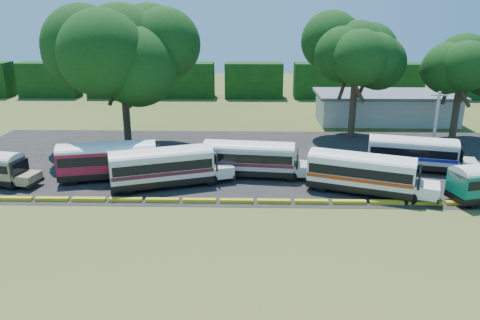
{
  "coord_description": "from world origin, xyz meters",
  "views": [
    {
      "loc": [
        -0.35,
        -33.72,
        14.88
      ],
      "look_at": [
        -1.35,
        6.0,
        1.99
      ],
      "focal_mm": 35.0,
      "sensor_mm": 36.0,
      "label": 1
    }
  ],
  "objects_px": {
    "bus_white_red": "(364,171)",
    "tree_west": "(121,49)",
    "bus_cream_west": "(164,165)",
    "bus_red": "(110,158)"
  },
  "relations": [
    {
      "from": "bus_white_red",
      "to": "bus_red",
      "type": "bearing_deg",
      "value": -167.37
    },
    {
      "from": "bus_cream_west",
      "to": "bus_red",
      "type": "bearing_deg",
      "value": 141.35
    },
    {
      "from": "bus_cream_west",
      "to": "bus_white_red",
      "type": "xyz_separation_m",
      "value": [
        16.96,
        -1.1,
        -0.02
      ]
    },
    {
      "from": "bus_cream_west",
      "to": "tree_west",
      "type": "height_order",
      "value": "tree_west"
    },
    {
      "from": "bus_white_red",
      "to": "tree_west",
      "type": "relative_size",
      "value": 0.7
    },
    {
      "from": "bus_red",
      "to": "tree_west",
      "type": "height_order",
      "value": "tree_west"
    },
    {
      "from": "bus_red",
      "to": "tree_west",
      "type": "bearing_deg",
      "value": 82.25
    },
    {
      "from": "bus_red",
      "to": "bus_white_red",
      "type": "relative_size",
      "value": 1.0
    },
    {
      "from": "bus_white_red",
      "to": "tree_west",
      "type": "xyz_separation_m",
      "value": [
        -23.13,
        12.74,
        8.85
      ]
    },
    {
      "from": "bus_red",
      "to": "tree_west",
      "type": "relative_size",
      "value": 0.7
    }
  ]
}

